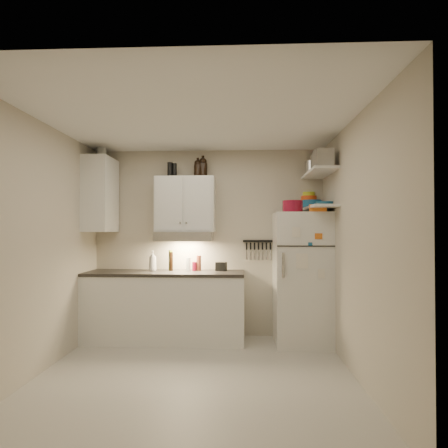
{
  "coord_description": "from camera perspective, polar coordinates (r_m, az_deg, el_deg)",
  "views": [
    {
      "loc": [
        0.46,
        -3.75,
        1.48
      ],
      "look_at": [
        0.25,
        0.9,
        1.55
      ],
      "focal_mm": 30.0,
      "sensor_mm": 36.0,
      "label": 1
    }
  ],
  "objects": [
    {
      "name": "clear_bottle",
      "position": [
        5.13,
        -5.45,
        -6.14
      ],
      "size": [
        0.06,
        0.06,
        0.18
      ],
      "primitive_type": "cylinder",
      "rotation": [
        0.0,
        0.0,
        -0.1
      ],
      "color": "silver",
      "rests_on": "countertop"
    },
    {
      "name": "shelf_hi",
      "position": [
        4.93,
        14.26,
        7.56
      ],
      "size": [
        0.3,
        0.95,
        0.03
      ],
      "primitive_type": "cube",
      "color": "white",
      "rests_on": "right_wall"
    },
    {
      "name": "floor",
      "position": [
        4.06,
        -4.44,
        -22.36
      ],
      "size": [
        3.2,
        3.0,
        0.02
      ],
      "primitive_type": "cube",
      "color": "#B6B2A8",
      "rests_on": "ground"
    },
    {
      "name": "thermos_a",
      "position": [
        5.23,
        -7.56,
        8.11
      ],
      "size": [
        0.09,
        0.09,
        0.19
      ],
      "primitive_type": "cylinder",
      "rotation": [
        0.0,
        0.0,
        -0.38
      ],
      "color": "black",
      "rests_on": "upper_cabinet"
    },
    {
      "name": "pepper_mill",
      "position": [
        5.14,
        -3.86,
        -5.97
      ],
      "size": [
        0.07,
        0.07,
        0.21
      ],
      "primitive_type": "cylinder",
      "rotation": [
        0.0,
        0.0,
        0.19
      ],
      "color": "#602B1C",
      "rests_on": "countertop"
    },
    {
      "name": "book_stack",
      "position": [
        4.79,
        14.16,
        2.32
      ],
      "size": [
        0.26,
        0.3,
        0.09
      ],
      "primitive_type": "cube",
      "rotation": [
        0.0,
        0.0,
        -0.22
      ],
      "color": "orange",
      "rests_on": "fridge"
    },
    {
      "name": "fridge",
      "position": [
        5.02,
        11.74,
        -8.06
      ],
      "size": [
        0.7,
        0.68,
        1.7
      ],
      "primitive_type": "cube",
      "color": "white",
      "rests_on": "floor"
    },
    {
      "name": "plates",
      "position": [
        4.86,
        15.11,
        2.98
      ],
      "size": [
        0.28,
        0.28,
        0.05
      ],
      "primitive_type": "cylinder",
      "rotation": [
        0.0,
        0.0,
        -0.35
      ],
      "color": "#185785",
      "rests_on": "shelf_lo"
    },
    {
      "name": "red_jar",
      "position": [
        5.12,
        -4.55,
        -6.45
      ],
      "size": [
        0.06,
        0.06,
        0.12
      ],
      "primitive_type": "cylinder",
      "rotation": [
        0.0,
        0.0,
        -0.02
      ],
      "color": "maroon",
      "rests_on": "countertop"
    },
    {
      "name": "growler_a",
      "position": [
        5.24,
        -4.02,
        8.44
      ],
      "size": [
        0.11,
        0.11,
        0.25
      ],
      "primitive_type": null,
      "rotation": [
        0.0,
        0.0,
        0.07
      ],
      "color": "black",
      "rests_on": "upper_cabinet"
    },
    {
      "name": "range_hood",
      "position": [
        5.08,
        -6.02,
        -1.88
      ],
      "size": [
        0.76,
        0.46,
        0.12
      ],
      "primitive_type": "cube",
      "color": "silver",
      "rests_on": "back_wall"
    },
    {
      "name": "tin_b",
      "position": [
        4.6,
        14.88,
        9.66
      ],
      "size": [
        0.22,
        0.22,
        0.2
      ],
      "primitive_type": "cube",
      "rotation": [
        0.0,
        0.0,
        0.06
      ],
      "color": "#AAAAAD",
      "rests_on": "shelf_hi"
    },
    {
      "name": "oil_bottle",
      "position": [
        5.19,
        -8.14,
        -5.5
      ],
      "size": [
        0.06,
        0.06,
        0.28
      ],
      "primitive_type": "cylinder",
      "rotation": [
        0.0,
        0.0,
        0.13
      ],
      "color": "#4F5F17",
      "rests_on": "countertop"
    },
    {
      "name": "vinegar_bottle",
      "position": [
        5.16,
        -8.06,
        -5.66
      ],
      "size": [
        0.06,
        0.06,
        0.26
      ],
      "primitive_type": "cylinder",
      "rotation": [
        0.0,
        0.0,
        -0.25
      ],
      "color": "black",
      "rests_on": "countertop"
    },
    {
      "name": "side_cabinet",
      "position": [
        5.33,
        -18.32,
        4.24
      ],
      "size": [
        0.33,
        0.55,
        1.0
      ],
      "primitive_type": "cube",
      "color": "white",
      "rests_on": "left_wall"
    },
    {
      "name": "shelf_lo",
      "position": [
        4.89,
        14.28,
        2.45
      ],
      "size": [
        0.3,
        0.95,
        0.03
      ],
      "primitive_type": "cube",
      "color": "white",
      "rests_on": "right_wall"
    },
    {
      "name": "bowl_teal",
      "position": [
        5.26,
        13.22,
        2.97
      ],
      "size": [
        0.27,
        0.27,
        0.11
      ],
      "primitive_type": "cylinder",
      "color": "#185785",
      "rests_on": "shelf_lo"
    },
    {
      "name": "countertop",
      "position": [
        5.09,
        -8.95,
        -7.4
      ],
      "size": [
        2.1,
        0.62,
        0.04
      ],
      "primitive_type": "cube",
      "color": "#2A2724",
      "rests_on": "base_cabinet"
    },
    {
      "name": "ceiling",
      "position": [
        3.95,
        -4.39,
        15.78
      ],
      "size": [
        3.2,
        3.0,
        0.02
      ],
      "primitive_type": "cube",
      "color": "white",
      "rests_on": "ground"
    },
    {
      "name": "side_jar",
      "position": [
        5.48,
        -18.16,
        10.29
      ],
      "size": [
        0.17,
        0.17,
        0.17
      ],
      "primitive_type": "cylinder",
      "rotation": [
        0.0,
        0.0,
        0.41
      ],
      "color": "silver",
      "rests_on": "side_cabinet"
    },
    {
      "name": "right_wall",
      "position": [
        3.93,
        19.63,
        -3.42
      ],
      "size": [
        0.02,
        3.0,
        2.6
      ],
      "primitive_type": "cube",
      "color": "#BFB6A3",
      "rests_on": "ground"
    },
    {
      "name": "bowl_yellow",
      "position": [
        5.36,
        12.79,
        4.45
      ],
      "size": [
        0.17,
        0.17,
        0.05
      ],
      "primitive_type": "cylinder",
      "color": "#C9D826",
      "rests_on": "bowl_orange"
    },
    {
      "name": "caddy",
      "position": [
        5.1,
        -0.44,
        -6.51
      ],
      "size": [
        0.16,
        0.13,
        0.12
      ],
      "primitive_type": "cube",
      "rotation": [
        0.0,
        0.0,
        -0.28
      ],
      "color": "black",
      "rests_on": "countertop"
    },
    {
      "name": "tin_a",
      "position": [
        4.81,
        14.3,
        9.1
      ],
      "size": [
        0.2,
        0.18,
        0.19
      ],
      "primitive_type": "cube",
      "rotation": [
        0.0,
        0.0,
        -0.07
      ],
      "color": "#AAAAAD",
      "rests_on": "shelf_hi"
    },
    {
      "name": "stock_pot",
      "position": [
        5.15,
        13.53,
        8.32
      ],
      "size": [
        0.24,
        0.24,
        0.17
      ],
      "primitive_type": "cylinder",
      "rotation": [
        0.0,
        0.0,
        0.02
      ],
      "color": "silver",
      "rests_on": "shelf_hi"
    },
    {
      "name": "base_cabinet",
      "position": [
        5.16,
        -8.97,
        -12.48
      ],
      "size": [
        2.1,
        0.6,
        0.88
      ],
      "primitive_type": "cube",
      "color": "white",
      "rests_on": "floor"
    },
    {
      "name": "dutch_oven",
      "position": [
        4.82,
        10.41,
        2.65
      ],
      "size": [
        0.33,
        0.33,
        0.15
      ],
      "primitive_type": "cylinder",
      "rotation": [
        0.0,
        0.0,
        0.36
      ],
      "color": "maroon",
      "rests_on": "fridge"
    },
    {
      "name": "thermos_b",
      "position": [
        5.22,
        -8.24,
        8.19
      ],
      "size": [
        0.08,
        0.08,
        0.2
      ],
      "primitive_type": "cylinder",
      "rotation": [
        0.0,
        0.0,
        0.22
      ],
      "color": "black",
      "rests_on": "upper_cabinet"
    },
    {
      "name": "upper_cabinet",
      "position": [
        5.16,
        -5.9,
        2.97
      ],
      "size": [
        0.8,
        0.33,
        0.75
      ],
      "primitive_type": "cube",
      "color": "white",
      "rests_on": "back_wall"
    },
    {
      "name": "knife_strip",
      "position": [
        5.25,
        5.21,
        -2.61
      ],
      "size": [
        0.42,
        0.02,
        0.03
      ],
      "primitive_type": "cube",
      "color": "black",
      "rests_on": "back_wall"
    },
    {
      "name": "left_wall",
      "position": [
        4.29,
        -26.31,
        -3.17
      ],
      "size": [
        0.02,
        3.0,
        2.6
      ],
      "primitive_type": "cube",
      "color": "#BFB6A3",
      "rests_on": "ground"
    },
    {
      "name": "bowl_orange",
      "position": [
        5.36,
        12.79,
        3.82
      ],
      "size": [
        0.22,
        0.22,
        0.06
      ],
      "primitive_type": "cylinder",
      "color": "#F14B16",
      "rests_on": "bowl_teal"
    },
    {
      "name": "back_wall",
      "position": [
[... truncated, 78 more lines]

